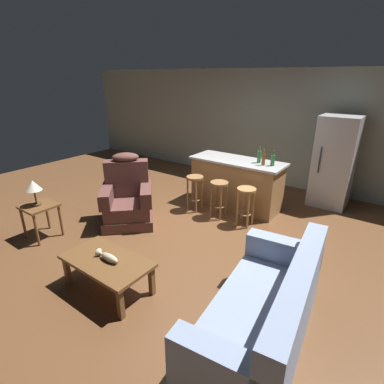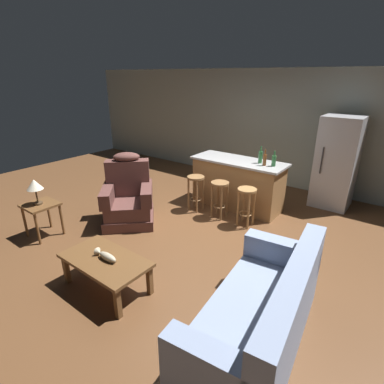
{
  "view_description": "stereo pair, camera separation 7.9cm",
  "coord_description": "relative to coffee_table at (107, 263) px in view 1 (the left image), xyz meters",
  "views": [
    {
      "loc": [
        2.56,
        -3.6,
        2.46
      ],
      "look_at": [
        -0.01,
        -0.1,
        0.75
      ],
      "focal_mm": 28.0,
      "sensor_mm": 36.0,
      "label": 1
    },
    {
      "loc": [
        2.62,
        -3.56,
        2.46
      ],
      "look_at": [
        -0.01,
        -0.1,
        0.75
      ],
      "focal_mm": 28.0,
      "sensor_mm": 36.0,
      "label": 2
    }
  ],
  "objects": [
    {
      "name": "refrigerator",
      "position": [
        1.5,
        4.33,
        0.52
      ],
      "size": [
        0.7,
        0.69,
        1.76
      ],
      "color": "#B7B7BC",
      "rests_on": "ground_plane"
    },
    {
      "name": "bottle_wine_dark",
      "position": [
        0.57,
        3.09,
        0.7
      ],
      "size": [
        0.06,
        0.06,
        0.29
      ],
      "color": "brown",
      "rests_on": "kitchen_island"
    },
    {
      "name": "kitchen_island",
      "position": [
        0.03,
        3.13,
        0.11
      ],
      "size": [
        1.8,
        0.7,
        0.95
      ],
      "color": "#9E7042",
      "rests_on": "ground_plane"
    },
    {
      "name": "fish_figurine",
      "position": [
        0.02,
        0.0,
        0.1
      ],
      "size": [
        0.34,
        0.1,
        0.1
      ],
      "color": "#4C3823",
      "rests_on": "coffee_table"
    },
    {
      "name": "bottle_short_amber",
      "position": [
        0.71,
        3.15,
        0.69
      ],
      "size": [
        0.07,
        0.07,
        0.27
      ],
      "color": "#2D6B38",
      "rests_on": "kitchen_island"
    },
    {
      "name": "recliner_near_lamp",
      "position": [
        -1.19,
        1.42,
        0.06
      ],
      "size": [
        1.19,
        1.19,
        1.2
      ],
      "rotation": [
        0.0,
        0.0,
        -0.8
      ],
      "color": "brown",
      "rests_on": "ground_plane"
    },
    {
      "name": "ground_plane",
      "position": [
        0.03,
        1.78,
        -0.36
      ],
      "size": [
        12.0,
        12.0,
        0.0
      ],
      "color": "brown"
    },
    {
      "name": "bar_stool_left",
      "position": [
        -0.51,
        2.5,
        0.11
      ],
      "size": [
        0.32,
        0.32,
        0.68
      ],
      "color": "olive",
      "rests_on": "ground_plane"
    },
    {
      "name": "table_lamp",
      "position": [
        -1.88,
        0.19,
        0.5
      ],
      "size": [
        0.24,
        0.24,
        0.41
      ],
      "color": "#4C3823",
      "rests_on": "end_table"
    },
    {
      "name": "bar_stool_middle",
      "position": [
        0.02,
        2.5,
        0.11
      ],
      "size": [
        0.32,
        0.32,
        0.68
      ],
      "color": "olive",
      "rests_on": "ground_plane"
    },
    {
      "name": "coffee_table",
      "position": [
        0.0,
        0.0,
        0.0
      ],
      "size": [
        1.1,
        0.6,
        0.42
      ],
      "color": "brown",
      "rests_on": "ground_plane"
    },
    {
      "name": "bar_stool_right",
      "position": [
        0.56,
        2.5,
        0.11
      ],
      "size": [
        0.32,
        0.32,
        0.68
      ],
      "color": "#A87A47",
      "rests_on": "ground_plane"
    },
    {
      "name": "couch",
      "position": [
        1.84,
        0.37,
        -0.02
      ],
      "size": [
        1.05,
        1.98,
        0.94
      ],
      "rotation": [
        0.0,
        0.0,
        3.26
      ],
      "color": "#8493B2",
      "rests_on": "ground_plane"
    },
    {
      "name": "back_wall",
      "position": [
        0.03,
        4.91,
        0.94
      ],
      "size": [
        12.0,
        0.05,
        2.6
      ],
      "color": "#939E93",
      "rests_on": "ground_plane"
    },
    {
      "name": "end_table",
      "position": [
        -1.87,
        0.21,
        0.1
      ],
      "size": [
        0.48,
        0.48,
        0.56
      ],
      "color": "brown",
      "rests_on": "ground_plane"
    },
    {
      "name": "bottle_tall_green",
      "position": [
        0.44,
        3.19,
        0.7
      ],
      "size": [
        0.07,
        0.07,
        0.31
      ],
      "color": "#2D6B38",
      "rests_on": "kitchen_island"
    }
  ]
}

